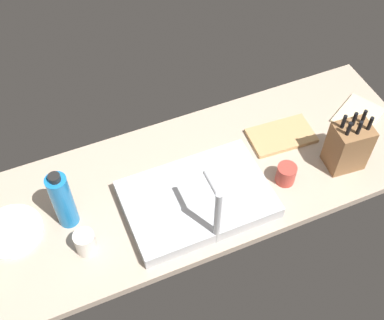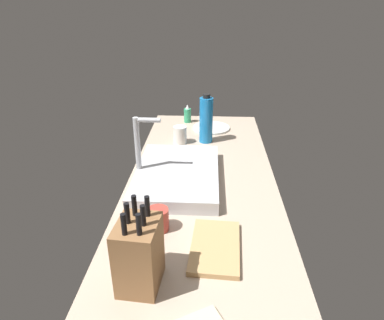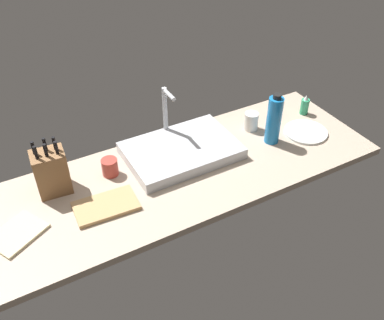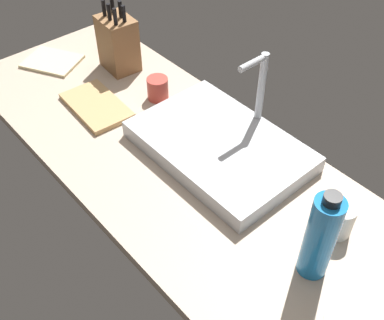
{
  "view_description": "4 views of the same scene",
  "coord_description": "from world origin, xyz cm",
  "px_view_note": "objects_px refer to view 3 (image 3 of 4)",
  "views": [
    {
      "loc": [
        44.97,
        103.93,
        160.1
      ],
      "look_at": [
        -0.62,
        -3.34,
        11.19
      ],
      "focal_mm": 47.02,
      "sensor_mm": 36.0,
      "label": 1
    },
    {
      "loc": [
        -129.21,
        -2.87,
        77.74
      ],
      "look_at": [
        6.88,
        4.51,
        11.94
      ],
      "focal_mm": 32.26,
      "sensor_mm": 36.0,
      "label": 2
    },
    {
      "loc": [
        -72.41,
        -136.1,
        131.65
      ],
      "look_at": [
        0.52,
        -4.79,
        12.35
      ],
      "focal_mm": 40.21,
      "sensor_mm": 36.0,
      "label": 3
    },
    {
      "loc": [
        78.23,
        -65.95,
        103.9
      ],
      "look_at": [
        6.39,
        -3.22,
        11.53
      ],
      "focal_mm": 43.93,
      "sensor_mm": 36.0,
      "label": 4
    }
  ],
  "objects_px": {
    "knife_block": "(51,172)",
    "coffee_mug": "(251,121)",
    "water_bottle": "(274,120)",
    "soap_bottle": "(305,106)",
    "sink_basin": "(181,151)",
    "ceramic_cup": "(110,167)",
    "dinner_plate": "(306,132)",
    "dish_towel": "(17,233)",
    "faucet": "(166,111)",
    "cutting_board": "(106,206)"
  },
  "relations": [
    {
      "from": "faucet",
      "to": "dinner_plate",
      "type": "relative_size",
      "value": 1.29
    },
    {
      "from": "knife_block",
      "to": "ceramic_cup",
      "type": "xyz_separation_m",
      "value": [
        0.25,
        -0.01,
        -0.06
      ]
    },
    {
      "from": "cutting_board",
      "to": "coffee_mug",
      "type": "xyz_separation_m",
      "value": [
        0.87,
        0.19,
        0.04
      ]
    },
    {
      "from": "dish_towel",
      "to": "coffee_mug",
      "type": "xyz_separation_m",
      "value": [
        1.23,
        0.16,
        0.04
      ]
    },
    {
      "from": "water_bottle",
      "to": "soap_bottle",
      "type": "bearing_deg",
      "value": 21.15
    },
    {
      "from": "faucet",
      "to": "cutting_board",
      "type": "xyz_separation_m",
      "value": [
        -0.45,
        -0.32,
        -0.15
      ]
    },
    {
      "from": "faucet",
      "to": "dish_towel",
      "type": "xyz_separation_m",
      "value": [
        -0.81,
        -0.29,
        -0.16
      ]
    },
    {
      "from": "dish_towel",
      "to": "faucet",
      "type": "bearing_deg",
      "value": 19.98
    },
    {
      "from": "knife_block",
      "to": "dish_towel",
      "type": "distance_m",
      "value": 0.29
    },
    {
      "from": "water_bottle",
      "to": "faucet",
      "type": "bearing_deg",
      "value": 148.74
    },
    {
      "from": "dinner_plate",
      "to": "dish_towel",
      "type": "bearing_deg",
      "value": 179.58
    },
    {
      "from": "cutting_board",
      "to": "dish_towel",
      "type": "distance_m",
      "value": 0.36
    },
    {
      "from": "coffee_mug",
      "to": "ceramic_cup",
      "type": "xyz_separation_m",
      "value": [
        -0.78,
        0.01,
        -0.01
      ]
    },
    {
      "from": "faucet",
      "to": "knife_block",
      "type": "height_order",
      "value": "faucet"
    },
    {
      "from": "dish_towel",
      "to": "ceramic_cup",
      "type": "bearing_deg",
      "value": 20.54
    },
    {
      "from": "water_bottle",
      "to": "coffee_mug",
      "type": "relative_size",
      "value": 2.84
    },
    {
      "from": "knife_block",
      "to": "soap_bottle",
      "type": "xyz_separation_m",
      "value": [
        1.37,
        -0.04,
        -0.06
      ]
    },
    {
      "from": "sink_basin",
      "to": "knife_block",
      "type": "height_order",
      "value": "knife_block"
    },
    {
      "from": "water_bottle",
      "to": "ceramic_cup",
      "type": "height_order",
      "value": "water_bottle"
    },
    {
      "from": "faucet",
      "to": "coffee_mug",
      "type": "relative_size",
      "value": 3.03
    },
    {
      "from": "sink_basin",
      "to": "knife_block",
      "type": "distance_m",
      "value": 0.61
    },
    {
      "from": "dinner_plate",
      "to": "coffee_mug",
      "type": "distance_m",
      "value": 0.29
    },
    {
      "from": "cutting_board",
      "to": "soap_bottle",
      "type": "height_order",
      "value": "soap_bottle"
    },
    {
      "from": "water_bottle",
      "to": "sink_basin",
      "type": "bearing_deg",
      "value": 165.6
    },
    {
      "from": "cutting_board",
      "to": "dish_towel",
      "type": "height_order",
      "value": "cutting_board"
    },
    {
      "from": "water_bottle",
      "to": "dish_towel",
      "type": "relative_size",
      "value": 1.32
    },
    {
      "from": "soap_bottle",
      "to": "coffee_mug",
      "type": "distance_m",
      "value": 0.35
    },
    {
      "from": "soap_bottle",
      "to": "water_bottle",
      "type": "distance_m",
      "value": 0.35
    },
    {
      "from": "cutting_board",
      "to": "dinner_plate",
      "type": "relative_size",
      "value": 1.18
    },
    {
      "from": "soap_bottle",
      "to": "ceramic_cup",
      "type": "height_order",
      "value": "soap_bottle"
    },
    {
      "from": "water_bottle",
      "to": "ceramic_cup",
      "type": "distance_m",
      "value": 0.82
    },
    {
      "from": "faucet",
      "to": "ceramic_cup",
      "type": "height_order",
      "value": "faucet"
    },
    {
      "from": "cutting_board",
      "to": "coffee_mug",
      "type": "bearing_deg",
      "value": 12.16
    },
    {
      "from": "sink_basin",
      "to": "coffee_mug",
      "type": "bearing_deg",
      "value": 3.3
    },
    {
      "from": "knife_block",
      "to": "coffee_mug",
      "type": "height_order",
      "value": "knife_block"
    },
    {
      "from": "cutting_board",
      "to": "ceramic_cup",
      "type": "distance_m",
      "value": 0.22
    },
    {
      "from": "knife_block",
      "to": "coffee_mug",
      "type": "bearing_deg",
      "value": 3.72
    },
    {
      "from": "faucet",
      "to": "knife_block",
      "type": "bearing_deg",
      "value": -169.72
    },
    {
      "from": "dinner_plate",
      "to": "dish_towel",
      "type": "height_order",
      "value": "same"
    },
    {
      "from": "knife_block",
      "to": "dish_towel",
      "type": "bearing_deg",
      "value": -132.83
    },
    {
      "from": "faucet",
      "to": "ceramic_cup",
      "type": "bearing_deg",
      "value": -160.75
    },
    {
      "from": "cutting_board",
      "to": "water_bottle",
      "type": "bearing_deg",
      "value": 2.98
    },
    {
      "from": "knife_block",
      "to": "dinner_plate",
      "type": "relative_size",
      "value": 1.18
    },
    {
      "from": "faucet",
      "to": "sink_basin",
      "type": "bearing_deg",
      "value": -90.91
    },
    {
      "from": "knife_block",
      "to": "soap_bottle",
      "type": "bearing_deg",
      "value": 3.28
    },
    {
      "from": "coffee_mug",
      "to": "sink_basin",
      "type": "bearing_deg",
      "value": -176.7
    },
    {
      "from": "soap_bottle",
      "to": "ceramic_cup",
      "type": "bearing_deg",
      "value": 178.58
    },
    {
      "from": "faucet",
      "to": "dish_towel",
      "type": "relative_size",
      "value": 1.41
    },
    {
      "from": "ceramic_cup",
      "to": "sink_basin",
      "type": "bearing_deg",
      "value": -5.54
    },
    {
      "from": "faucet",
      "to": "knife_block",
      "type": "xyz_separation_m",
      "value": [
        -0.6,
        -0.11,
        -0.06
      ]
    }
  ]
}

